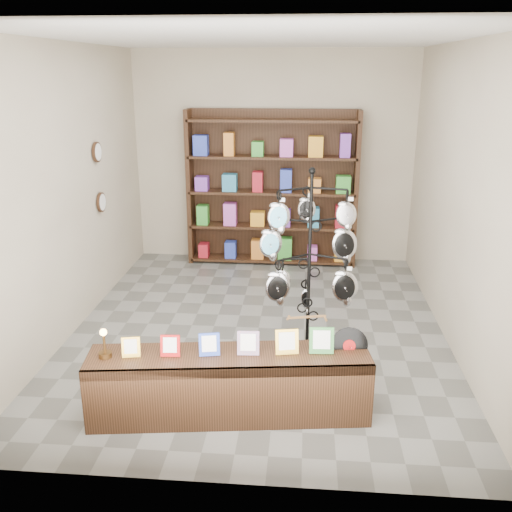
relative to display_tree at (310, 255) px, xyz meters
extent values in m
plane|color=slate|center=(-0.53, 0.71, -1.10)|extent=(5.00, 5.00, 0.00)
plane|color=#B9AF95|center=(-0.53, 3.21, 0.40)|extent=(4.00, 0.00, 4.00)
plane|color=#B9AF95|center=(-0.53, -1.79, 0.40)|extent=(4.00, 0.00, 4.00)
plane|color=#B9AF95|center=(-2.53, 0.71, 0.40)|extent=(0.00, 5.00, 5.00)
plane|color=#B9AF95|center=(1.47, 0.71, 0.40)|extent=(0.00, 5.00, 5.00)
plane|color=white|center=(-0.53, 0.71, 1.90)|extent=(5.00, 5.00, 0.00)
cylinder|color=black|center=(0.00, 0.00, -1.09)|extent=(0.44, 0.44, 0.03)
cylinder|color=black|center=(0.00, 0.00, -0.17)|extent=(0.04, 0.04, 1.86)
sphere|color=black|center=(0.00, 0.00, 0.77)|extent=(0.06, 0.06, 0.06)
ellipsoid|color=silver|center=(-0.03, 0.19, -0.52)|extent=(0.10, 0.05, 0.19)
cube|color=#AD7848|center=(-0.01, -0.26, -0.51)|extent=(0.35, 0.10, 0.04)
cube|color=black|center=(-0.63, -0.96, -0.82)|extent=(2.31, 0.75, 0.56)
cube|color=gold|center=(-1.39, -1.06, -0.46)|extent=(0.15, 0.07, 0.16)
cube|color=#AC0D0D|center=(-1.09, -1.02, -0.46)|extent=(0.16, 0.07, 0.17)
cube|color=#263FA5|center=(-0.78, -0.98, -0.45)|extent=(0.17, 0.08, 0.18)
cube|color=#E54C33|center=(-0.48, -0.94, -0.45)|extent=(0.18, 0.08, 0.20)
cube|color=gold|center=(-0.17, -0.90, -0.44)|extent=(0.19, 0.08, 0.21)
cube|color=#337233|center=(0.11, -0.87, -0.44)|extent=(0.20, 0.09, 0.22)
cylinder|color=black|center=(0.33, -0.79, -0.52)|extent=(0.32, 0.11, 0.30)
cylinder|color=#AC0D0D|center=(0.33, -0.79, -0.52)|extent=(0.11, 0.04, 0.10)
cylinder|color=#4E3316|center=(-1.60, -1.09, -0.53)|extent=(0.10, 0.10, 0.04)
cylinder|color=#4E3316|center=(-1.60, -1.09, -0.43)|extent=(0.02, 0.02, 0.14)
sphere|color=#FFBF59|center=(-1.60, -1.09, -0.33)|extent=(0.06, 0.06, 0.06)
cube|color=black|center=(-0.53, 3.15, 0.00)|extent=(2.40, 0.04, 2.20)
cube|color=black|center=(-1.71, 2.99, 0.00)|extent=(0.06, 0.36, 2.20)
cube|color=black|center=(0.65, 2.99, 0.00)|extent=(0.06, 0.36, 2.20)
cube|color=black|center=(-0.53, 2.99, -1.05)|extent=(2.36, 0.36, 0.04)
cube|color=black|center=(-0.53, 2.99, -0.55)|extent=(2.36, 0.36, 0.03)
cube|color=black|center=(-0.53, 2.99, -0.05)|extent=(2.36, 0.36, 0.04)
cube|color=black|center=(-0.53, 2.99, 0.45)|extent=(2.36, 0.36, 0.04)
cube|color=black|center=(-0.53, 2.99, 0.95)|extent=(2.36, 0.36, 0.04)
cylinder|color=black|center=(-2.50, 1.51, 0.70)|extent=(0.03, 0.24, 0.24)
cylinder|color=black|center=(-2.50, 1.51, 0.10)|extent=(0.03, 0.24, 0.24)
camera|label=1|loc=(-0.06, -5.00, 1.63)|focal=40.00mm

